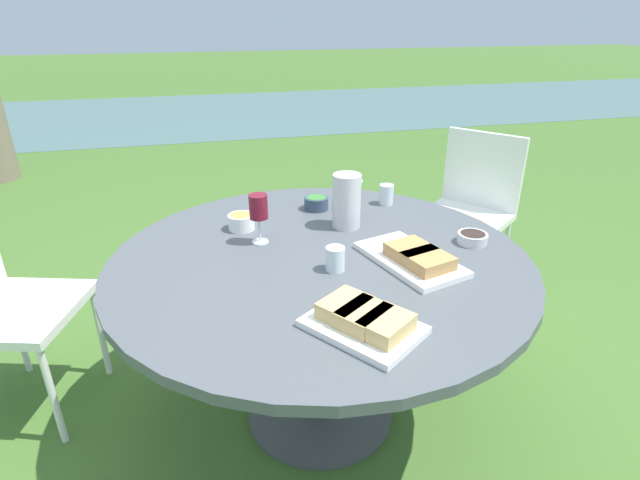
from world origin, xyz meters
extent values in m
plane|color=#446B2B|center=(0.00, 0.00, 0.00)|extent=(40.00, 40.00, 0.00)
cube|color=#4C706B|center=(0.00, 6.73, 0.00)|extent=(40.00, 3.91, 0.01)
cylinder|color=#4C4C51|center=(0.00, 0.00, 0.01)|extent=(0.58, 0.58, 0.02)
cylinder|color=#4C4C51|center=(0.00, 0.00, 0.35)|extent=(0.11, 0.11, 0.66)
cylinder|color=#4C5156|center=(0.00, 0.00, 0.69)|extent=(1.46, 1.46, 0.03)
cube|color=white|center=(1.01, 0.75, 0.45)|extent=(0.60, 0.60, 0.04)
cube|color=white|center=(1.16, 0.87, 0.68)|extent=(0.29, 0.37, 0.42)
cylinder|color=white|center=(0.74, 0.80, 0.22)|extent=(0.03, 0.03, 0.43)
cylinder|color=white|center=(0.98, 0.49, 0.22)|extent=(0.03, 0.03, 0.43)
cylinder|color=white|center=(1.04, 1.02, 0.22)|extent=(0.03, 0.03, 0.43)
cylinder|color=white|center=(1.27, 0.71, 0.22)|extent=(0.03, 0.03, 0.43)
cube|color=white|center=(-1.09, 0.34, 0.45)|extent=(0.53, 0.54, 0.04)
cylinder|color=white|center=(-0.98, 0.10, 0.22)|extent=(0.03, 0.03, 0.43)
cylinder|color=white|center=(-0.86, 0.47, 0.22)|extent=(0.03, 0.03, 0.43)
cylinder|color=white|center=(-1.21, 0.58, 0.22)|extent=(0.03, 0.03, 0.43)
cylinder|color=silver|center=(0.16, 0.23, 0.82)|extent=(0.11, 0.11, 0.21)
cone|color=silver|center=(0.21, 0.23, 0.91)|extent=(0.03, 0.03, 0.03)
cylinder|color=silver|center=(-0.19, 0.16, 0.71)|extent=(0.06, 0.06, 0.01)
cylinder|color=silver|center=(-0.19, 0.16, 0.76)|extent=(0.01, 0.01, 0.09)
cylinder|color=maroon|center=(-0.19, 0.16, 0.85)|extent=(0.07, 0.07, 0.09)
cube|color=white|center=(0.00, -0.46, 0.72)|extent=(0.34, 0.36, 0.02)
cube|color=tan|center=(0.04, -0.51, 0.75)|extent=(0.17, 0.16, 0.04)
cube|color=tan|center=(0.00, -0.46, 0.75)|extent=(0.17, 0.16, 0.04)
cube|color=tan|center=(-0.03, -0.40, 0.75)|extent=(0.17, 0.16, 0.04)
cube|color=white|center=(0.28, -0.12, 0.72)|extent=(0.30, 0.42, 0.02)
cube|color=#B2844C|center=(0.31, -0.20, 0.75)|extent=(0.17, 0.16, 0.04)
cube|color=#B2844C|center=(0.28, -0.12, 0.75)|extent=(0.17, 0.16, 0.04)
cylinder|color=white|center=(-0.24, 0.30, 0.74)|extent=(0.10, 0.10, 0.06)
cylinder|color=#E0C147|center=(-0.24, 0.30, 0.76)|extent=(0.08, 0.08, 0.03)
cylinder|color=#334256|center=(0.10, 0.44, 0.74)|extent=(0.10, 0.10, 0.05)
cylinder|color=#387533|center=(0.10, 0.44, 0.75)|extent=(0.08, 0.08, 0.02)
cylinder|color=silver|center=(0.57, -0.04, 0.73)|extent=(0.11, 0.11, 0.04)
cylinder|color=#2D231E|center=(0.57, -0.04, 0.74)|extent=(0.09, 0.09, 0.02)
cylinder|color=silver|center=(0.41, 0.42, 0.75)|extent=(0.06, 0.06, 0.09)
cylinder|color=silver|center=(0.02, -0.11, 0.75)|extent=(0.06, 0.06, 0.08)
cube|color=brown|center=(0.31, 1.27, 0.12)|extent=(0.30, 0.14, 0.24)
torus|color=brown|center=(0.31, 1.27, 0.27)|extent=(0.19, 0.01, 0.19)
camera|label=1|loc=(-0.39, -1.50, 1.49)|focal=28.00mm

